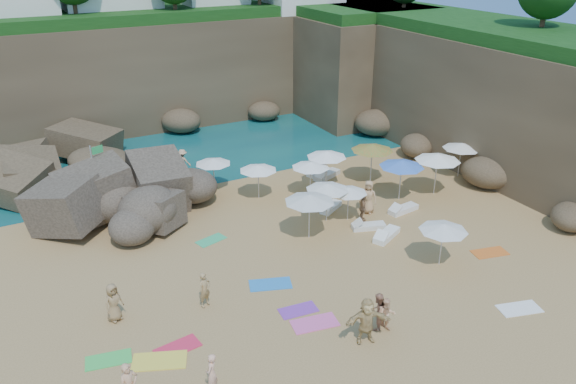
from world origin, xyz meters
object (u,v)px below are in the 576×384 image
parasol_0 (213,161)px  person_stand_3 (363,208)px  parasol_1 (258,168)px  rock_outcrop (141,223)px  parasol_2 (311,165)px  person_stand_4 (368,197)px  lounger_0 (327,175)px  person_stand_5 (81,200)px  person_stand_6 (212,373)px  person_stand_1 (378,312)px  flag_pole (95,168)px  person_stand_2 (183,162)px

parasol_0 → person_stand_3: (5.51, -7.43, -1.09)m
parasol_1 → rock_outcrop: bearing=179.0°
parasol_1 → parasol_2: bearing=-20.4°
parasol_2 → person_stand_4: 3.94m
rock_outcrop → lounger_0: (11.95, 0.62, 0.16)m
parasol_1 → person_stand_4: 6.41m
rock_outcrop → person_stand_5: (-2.50, 2.67, 0.74)m
person_stand_5 → parasol_2: bearing=-15.3°
parasol_1 → person_stand_4: size_ratio=1.15×
person_stand_3 → person_stand_6: 13.90m
person_stand_1 → person_stand_5: (-8.33, 15.69, -0.04)m
parasol_0 → person_stand_4: size_ratio=1.12×
parasol_0 → flag_pole: bearing=172.8°
parasol_1 → person_stand_4: bearing=-45.3°
parasol_0 → lounger_0: size_ratio=1.06×
flag_pole → person_stand_1: bearing=-65.5°
lounger_0 → person_stand_2: (-7.77, 4.81, 0.66)m
parasol_0 → person_stand_4: 9.30m
flag_pole → person_stand_1: size_ratio=2.33×
lounger_0 → parasol_2: bearing=-164.2°
parasol_2 → person_stand_6: size_ratio=1.47×
flag_pole → person_stand_3: size_ratio=2.47×
person_stand_1 → person_stand_6: bearing=-20.6°
parasol_2 → person_stand_1: size_ratio=1.41×
person_stand_1 → person_stand_3: size_ratio=1.06×
lounger_0 → rock_outcrop: bearing=160.3°
parasol_2 → person_stand_2: (-5.52, 6.59, -1.09)m
flag_pole → parasol_1: 8.87m
person_stand_2 → person_stand_6: person_stand_2 is taller
person_stand_6 → person_stand_2: bearing=-156.4°
person_stand_3 → person_stand_5: size_ratio=1.00×
person_stand_4 → person_stand_2: bearing=172.5°
parasol_2 → person_stand_4: size_ratio=1.17×
parasol_0 → parasol_2: (4.68, -3.32, 0.08)m
rock_outcrop → lounger_0: size_ratio=3.83×
rock_outcrop → person_stand_5: 3.74m
flag_pole → person_stand_6: flag_pole is taller
parasol_0 → person_stand_5: bearing=176.0°
person_stand_4 → person_stand_5: size_ratio=1.27×
rock_outcrop → person_stand_4: bearing=-22.2°
parasol_2 → person_stand_2: size_ratio=1.35×
parasol_2 → person_stand_6: (-10.64, -11.96, -1.16)m
flag_pole → parasol_0: 6.53m
parasol_2 → person_stand_5: 12.84m
person_stand_3 → person_stand_4: 1.06m
parasol_1 → person_stand_4: (4.46, -4.51, -0.94)m
parasol_1 → person_stand_1: 12.98m
parasol_0 → person_stand_6: size_ratio=1.41×
parasol_2 → person_stand_4: bearing=-64.7°
parasol_1 → person_stand_3: parasol_1 is taller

